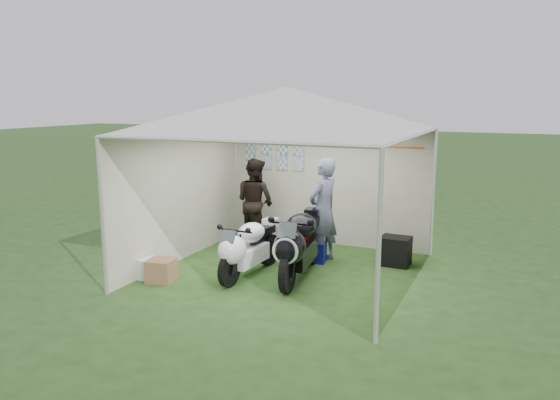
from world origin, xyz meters
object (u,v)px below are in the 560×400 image
at_px(equipment_box, 395,251).
at_px(crate_0, 156,269).
at_px(person_dark_jacket, 255,202).
at_px(crate_1, 161,270).
at_px(canopy_tent, 287,114).
at_px(motorcycle_white, 247,247).
at_px(paddock_stand, 312,252).
at_px(motorcycle_black, 299,243).
at_px(person_blue_jacket, 323,210).

height_order(equipment_box, crate_0, equipment_box).
height_order(person_dark_jacket, crate_1, person_dark_jacket).
bearing_deg(crate_1, equipment_box, 36.38).
xyz_separation_m(canopy_tent, person_dark_jacket, (-1.27, 1.37, -1.73)).
relative_size(equipment_box, crate_0, 1.02).
bearing_deg(equipment_box, motorcycle_white, -142.12).
distance_m(paddock_stand, equipment_box, 1.42).
distance_m(canopy_tent, equipment_box, 3.00).
relative_size(canopy_tent, paddock_stand, 12.21).
xyz_separation_m(motorcycle_black, crate_0, (-2.05, -0.93, -0.43)).
relative_size(person_dark_jacket, equipment_box, 3.41).
bearing_deg(canopy_tent, crate_1, -142.92).
bearing_deg(canopy_tent, crate_0, -145.85).
distance_m(person_dark_jacket, crate_0, 2.69).
xyz_separation_m(canopy_tent, equipment_box, (1.54, 1.11, -2.33)).
height_order(canopy_tent, paddock_stand, canopy_tent).
relative_size(motorcycle_black, equipment_box, 4.33).
relative_size(person_blue_jacket, equipment_box, 3.68).
bearing_deg(paddock_stand, crate_1, -132.84).
xyz_separation_m(canopy_tent, motorcycle_black, (0.30, -0.26, -1.98)).
height_order(paddock_stand, crate_0, paddock_stand).
bearing_deg(person_dark_jacket, motorcycle_white, 131.98).
bearing_deg(motorcycle_white, motorcycle_black, 18.33).
relative_size(motorcycle_black, person_dark_jacket, 1.27).
distance_m(paddock_stand, crate_0, 2.71).
relative_size(person_dark_jacket, crate_1, 4.29).
distance_m(motorcycle_white, crate_0, 1.48).
relative_size(paddock_stand, crate_1, 1.18).
distance_m(person_dark_jacket, equipment_box, 2.89).
height_order(motorcycle_black, paddock_stand, motorcycle_black).
xyz_separation_m(motorcycle_white, equipment_box, (2.03, 1.58, -0.24)).
distance_m(person_dark_jacket, crate_1, 2.70).
distance_m(motorcycle_white, motorcycle_black, 0.83).
relative_size(canopy_tent, motorcycle_white, 3.15).
distance_m(canopy_tent, motorcycle_white, 2.19).
bearing_deg(canopy_tent, paddock_stand, 76.04).
xyz_separation_m(motorcycle_black, person_dark_jacket, (-1.57, 1.63, 0.26)).
relative_size(crate_0, crate_1, 1.23).
bearing_deg(crate_0, motorcycle_black, 24.35).
bearing_deg(person_blue_jacket, motorcycle_black, 17.30).
xyz_separation_m(equipment_box, crate_1, (-3.16, -2.33, -0.07)).
height_order(paddock_stand, equipment_box, equipment_box).
bearing_deg(crate_1, crate_0, 165.08).
height_order(motorcycle_white, person_dark_jacket, person_dark_jacket).
bearing_deg(motorcycle_black, crate_0, -163.16).
height_order(paddock_stand, crate_1, crate_1).
bearing_deg(motorcycle_black, paddock_stand, 90.00).
height_order(motorcycle_black, crate_1, motorcycle_black).
relative_size(canopy_tent, equipment_box, 11.40).
bearing_deg(person_dark_jacket, crate_1, 101.45).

